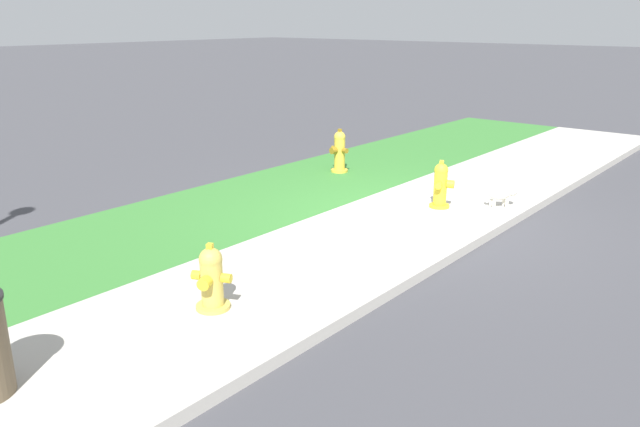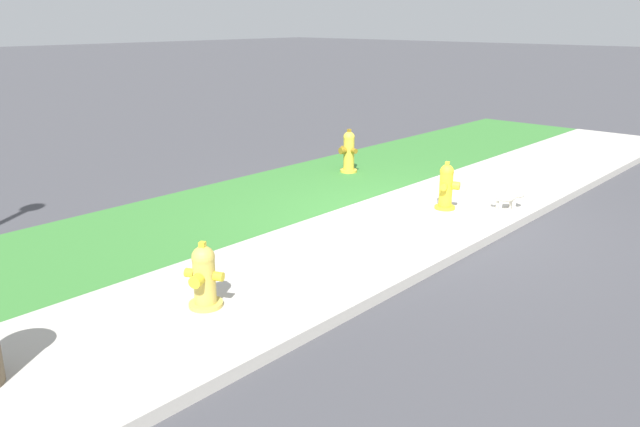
{
  "view_description": "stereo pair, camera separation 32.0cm",
  "coord_description": "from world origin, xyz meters",
  "views": [
    {
      "loc": [
        -7.18,
        -4.31,
        2.69
      ],
      "look_at": [
        -1.57,
        0.31,
        0.4
      ],
      "focal_mm": 35.0,
      "sensor_mm": 36.0,
      "label": 1
    },
    {
      "loc": [
        -6.97,
        -4.56,
        2.69
      ],
      "look_at": [
        -1.57,
        0.31,
        0.4
      ],
      "focal_mm": 35.0,
      "sensor_mm": 36.0,
      "label": 2
    }
  ],
  "objects": [
    {
      "name": "fire_hydrant_mid_block",
      "position": [
        0.75,
        -0.06,
        0.34
      ],
      "size": [
        0.38,
        0.35,
        0.72
      ],
      "rotation": [
        0.0,
        0.0,
        3.48
      ],
      "color": "yellow",
      "rests_on": "ground"
    },
    {
      "name": "street_curb",
      "position": [
        0.0,
        -1.17,
        0.06
      ],
      "size": [
        18.0,
        0.16,
        0.12
      ],
      "primitive_type": "cube",
      "color": "#BCB7AD",
      "rests_on": "ground"
    },
    {
      "name": "fire_hydrant_near_corner",
      "position": [
        1.58,
        2.46,
        0.38
      ],
      "size": [
        0.36,
        0.39,
        0.79
      ],
      "rotation": [
        0.0,
        0.0,
        1.4
      ],
      "color": "gold",
      "rests_on": "ground"
    },
    {
      "name": "grass_verge",
      "position": [
        0.0,
        2.36,
        0.0
      ],
      "size": [
        18.0,
        2.54,
        0.01
      ],
      "primitive_type": "cube",
      "color": "#387A33",
      "rests_on": "ground"
    },
    {
      "name": "small_white_dog",
      "position": [
        1.35,
        -0.76,
        0.21
      ],
      "size": [
        0.4,
        0.37,
        0.36
      ],
      "rotation": [
        0.0,
        0.0,
        5.59
      ],
      "color": "silver",
      "rests_on": "ground"
    },
    {
      "name": "ground_plane",
      "position": [
        0.0,
        0.0,
        0.0
      ],
      "size": [
        120.0,
        120.0,
        0.0
      ],
      "primitive_type": "plane",
      "color": "#424247"
    },
    {
      "name": "sidewalk_pavement",
      "position": [
        0.0,
        0.0,
        0.01
      ],
      "size": [
        18.0,
        2.18,
        0.01
      ],
      "primitive_type": "cube",
      "color": "#BCB7AD",
      "rests_on": "ground"
    },
    {
      "name": "fire_hydrant_across_street",
      "position": [
        -3.63,
        -0.04,
        0.32
      ],
      "size": [
        0.38,
        0.39,
        0.67
      ],
      "rotation": [
        0.0,
        0.0,
        2.01
      ],
      "color": "gold",
      "rests_on": "ground"
    }
  ]
}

